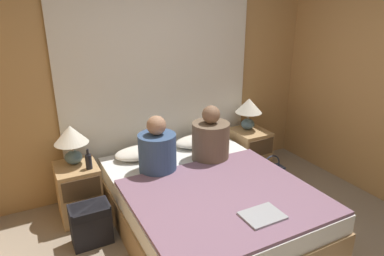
{
  "coord_description": "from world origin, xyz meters",
  "views": [
    {
      "loc": [
        -1.46,
        -1.79,
        2.11
      ],
      "look_at": [
        0.0,
        1.0,
        0.94
      ],
      "focal_mm": 32.0,
      "sensor_mm": 36.0,
      "label": 1
    }
  ],
  "objects_px": {
    "person_left_in_bed": "(157,150)",
    "person_right_in_bed": "(211,139)",
    "nightstand_left": "(79,191)",
    "handbag_on_floor": "(270,175)",
    "pillow_right": "(199,140)",
    "nightstand_right": "(249,151)",
    "beer_bottle_on_left_stand": "(89,161)",
    "lamp_right": "(249,109)",
    "lamp_left": "(71,138)",
    "bed": "(207,205)",
    "laptop_on_bed": "(262,216)",
    "backpack_on_floor": "(91,222)",
    "pillow_left": "(142,152)"
  },
  "relations": [
    {
      "from": "lamp_right",
      "to": "laptop_on_bed",
      "type": "distance_m",
      "value": 1.86
    },
    {
      "from": "person_left_in_bed",
      "to": "person_right_in_bed",
      "type": "relative_size",
      "value": 0.97
    },
    {
      "from": "nightstand_right",
      "to": "pillow_left",
      "type": "xyz_separation_m",
      "value": [
        -1.43,
        0.06,
        0.26
      ]
    },
    {
      "from": "beer_bottle_on_left_stand",
      "to": "backpack_on_floor",
      "type": "height_order",
      "value": "beer_bottle_on_left_stand"
    },
    {
      "from": "nightstand_right",
      "to": "person_left_in_bed",
      "type": "relative_size",
      "value": 0.97
    },
    {
      "from": "nightstand_left",
      "to": "person_left_in_bed",
      "type": "relative_size",
      "value": 0.97
    },
    {
      "from": "nightstand_right",
      "to": "pillow_right",
      "type": "height_order",
      "value": "pillow_right"
    },
    {
      "from": "pillow_right",
      "to": "handbag_on_floor",
      "type": "xyz_separation_m",
      "value": [
        0.74,
        -0.47,
        -0.43
      ]
    },
    {
      "from": "bed",
      "to": "laptop_on_bed",
      "type": "relative_size",
      "value": 6.44
    },
    {
      "from": "nightstand_left",
      "to": "lamp_right",
      "type": "height_order",
      "value": "lamp_right"
    },
    {
      "from": "person_left_in_bed",
      "to": "person_right_in_bed",
      "type": "distance_m",
      "value": 0.61
    },
    {
      "from": "backpack_on_floor",
      "to": "person_right_in_bed",
      "type": "bearing_deg",
      "value": 6.95
    },
    {
      "from": "lamp_left",
      "to": "handbag_on_floor",
      "type": "distance_m",
      "value": 2.33
    },
    {
      "from": "lamp_left",
      "to": "person_right_in_bed",
      "type": "distance_m",
      "value": 1.42
    },
    {
      "from": "person_left_in_bed",
      "to": "backpack_on_floor",
      "type": "xyz_separation_m",
      "value": [
        -0.74,
        -0.16,
        -0.5
      ]
    },
    {
      "from": "person_right_in_bed",
      "to": "backpack_on_floor",
      "type": "distance_m",
      "value": 1.45
    },
    {
      "from": "bed",
      "to": "lamp_right",
      "type": "xyz_separation_m",
      "value": [
        1.07,
        0.83,
        0.6
      ]
    },
    {
      "from": "bed",
      "to": "handbag_on_floor",
      "type": "distance_m",
      "value": 1.16
    },
    {
      "from": "person_left_in_bed",
      "to": "beer_bottle_on_left_stand",
      "type": "height_order",
      "value": "person_left_in_bed"
    },
    {
      "from": "pillow_right",
      "to": "backpack_on_floor",
      "type": "height_order",
      "value": "pillow_right"
    },
    {
      "from": "lamp_left",
      "to": "handbag_on_floor",
      "type": "relative_size",
      "value": 1.04
    },
    {
      "from": "beer_bottle_on_left_stand",
      "to": "pillow_right",
      "type": "bearing_deg",
      "value": 7.86
    },
    {
      "from": "person_right_in_bed",
      "to": "laptop_on_bed",
      "type": "bearing_deg",
      "value": -99.85
    },
    {
      "from": "lamp_left",
      "to": "person_right_in_bed",
      "type": "height_order",
      "value": "person_right_in_bed"
    },
    {
      "from": "pillow_right",
      "to": "person_right_in_bed",
      "type": "relative_size",
      "value": 0.98
    },
    {
      "from": "nightstand_right",
      "to": "handbag_on_floor",
      "type": "relative_size",
      "value": 1.46
    },
    {
      "from": "person_left_in_bed",
      "to": "handbag_on_floor",
      "type": "height_order",
      "value": "person_left_in_bed"
    },
    {
      "from": "nightstand_left",
      "to": "laptop_on_bed",
      "type": "xyz_separation_m",
      "value": [
        1.16,
        -1.48,
        0.24
      ]
    },
    {
      "from": "handbag_on_floor",
      "to": "pillow_right",
      "type": "bearing_deg",
      "value": 147.26
    },
    {
      "from": "person_left_in_bed",
      "to": "backpack_on_floor",
      "type": "relative_size",
      "value": 1.49
    },
    {
      "from": "nightstand_left",
      "to": "pillow_left",
      "type": "relative_size",
      "value": 0.96
    },
    {
      "from": "bed",
      "to": "person_right_in_bed",
      "type": "bearing_deg",
      "value": 56.39
    },
    {
      "from": "lamp_right",
      "to": "backpack_on_floor",
      "type": "distance_m",
      "value": 2.29
    },
    {
      "from": "pillow_right",
      "to": "person_left_in_bed",
      "type": "bearing_deg",
      "value": -150.22
    },
    {
      "from": "laptop_on_bed",
      "to": "handbag_on_floor",
      "type": "relative_size",
      "value": 0.82
    },
    {
      "from": "nightstand_left",
      "to": "lamp_left",
      "type": "height_order",
      "value": "lamp_left"
    },
    {
      "from": "pillow_left",
      "to": "laptop_on_bed",
      "type": "height_order",
      "value": "pillow_left"
    },
    {
      "from": "person_left_in_bed",
      "to": "person_right_in_bed",
      "type": "bearing_deg",
      "value": -0.0
    },
    {
      "from": "pillow_left",
      "to": "pillow_right",
      "type": "bearing_deg",
      "value": 0.0
    },
    {
      "from": "pillow_right",
      "to": "handbag_on_floor",
      "type": "relative_size",
      "value": 1.52
    },
    {
      "from": "nightstand_left",
      "to": "handbag_on_floor",
      "type": "height_order",
      "value": "nightstand_left"
    },
    {
      "from": "person_left_in_bed",
      "to": "beer_bottle_on_left_stand",
      "type": "xyz_separation_m",
      "value": [
        -0.63,
        0.21,
        -0.07
      ]
    },
    {
      "from": "bed",
      "to": "handbag_on_floor",
      "type": "bearing_deg",
      "value": 17.85
    },
    {
      "from": "lamp_right",
      "to": "person_left_in_bed",
      "type": "bearing_deg",
      "value": -164.17
    },
    {
      "from": "nightstand_left",
      "to": "handbag_on_floor",
      "type": "relative_size",
      "value": 1.46
    },
    {
      "from": "backpack_on_floor",
      "to": "beer_bottle_on_left_stand",
      "type": "bearing_deg",
      "value": 74.64
    },
    {
      "from": "nightstand_left",
      "to": "beer_bottle_on_left_stand",
      "type": "xyz_separation_m",
      "value": [
        0.11,
        -0.12,
        0.36
      ]
    },
    {
      "from": "pillow_right",
      "to": "backpack_on_floor",
      "type": "relative_size",
      "value": 1.5
    },
    {
      "from": "person_left_in_bed",
      "to": "handbag_on_floor",
      "type": "xyz_separation_m",
      "value": [
        1.42,
        -0.08,
        -0.6
      ]
    },
    {
      "from": "lamp_right",
      "to": "handbag_on_floor",
      "type": "relative_size",
      "value": 1.04
    }
  ]
}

